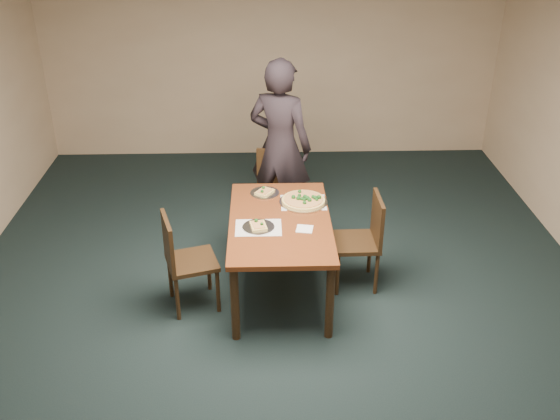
{
  "coord_description": "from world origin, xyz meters",
  "views": [
    {
      "loc": [
        -0.13,
        -4.16,
        3.44
      ],
      "look_at": [
        0.02,
        0.67,
        0.85
      ],
      "focal_mm": 40.0,
      "sensor_mm": 36.0,
      "label": 1
    }
  ],
  "objects_px": {
    "diner": "(280,146)",
    "slice_plate_far": "(265,192)",
    "dining_table": "(280,229)",
    "chair_far": "(274,188)",
    "chair_left": "(183,257)",
    "chair_right": "(364,236)",
    "pizza_pan": "(304,200)",
    "slice_plate_near": "(258,226)"
  },
  "relations": [
    {
      "from": "dining_table",
      "to": "chair_left",
      "type": "bearing_deg",
      "value": -165.65
    },
    {
      "from": "dining_table",
      "to": "diner",
      "type": "distance_m",
      "value": 1.28
    },
    {
      "from": "chair_right",
      "to": "slice_plate_far",
      "type": "distance_m",
      "value": 1.04
    },
    {
      "from": "chair_far",
      "to": "slice_plate_far",
      "type": "bearing_deg",
      "value": -86.08
    },
    {
      "from": "chair_left",
      "to": "pizza_pan",
      "type": "relative_size",
      "value": 2.03
    },
    {
      "from": "diner",
      "to": "slice_plate_far",
      "type": "distance_m",
      "value": 0.76
    },
    {
      "from": "diner",
      "to": "slice_plate_far",
      "type": "xyz_separation_m",
      "value": [
        -0.17,
        -0.72,
        -0.18
      ]
    },
    {
      "from": "slice_plate_far",
      "to": "chair_right",
      "type": "bearing_deg",
      "value": -25.7
    },
    {
      "from": "chair_right",
      "to": "chair_left",
      "type": "bearing_deg",
      "value": -80.3
    },
    {
      "from": "diner",
      "to": "chair_left",
      "type": "bearing_deg",
      "value": 83.05
    },
    {
      "from": "dining_table",
      "to": "chair_far",
      "type": "distance_m",
      "value": 1.13
    },
    {
      "from": "slice_plate_far",
      "to": "pizza_pan",
      "type": "bearing_deg",
      "value": -29.12
    },
    {
      "from": "chair_far",
      "to": "pizza_pan",
      "type": "bearing_deg",
      "value": -58.0
    },
    {
      "from": "chair_right",
      "to": "slice_plate_near",
      "type": "distance_m",
      "value": 1.03
    },
    {
      "from": "chair_left",
      "to": "slice_plate_near",
      "type": "distance_m",
      "value": 0.71
    },
    {
      "from": "chair_far",
      "to": "chair_right",
      "type": "bearing_deg",
      "value": -38.04
    },
    {
      "from": "chair_left",
      "to": "slice_plate_far",
      "type": "xyz_separation_m",
      "value": [
        0.72,
        0.75,
        0.25
      ]
    },
    {
      "from": "chair_far",
      "to": "slice_plate_near",
      "type": "distance_m",
      "value": 1.29
    },
    {
      "from": "dining_table",
      "to": "chair_far",
      "type": "relative_size",
      "value": 1.65
    },
    {
      "from": "slice_plate_near",
      "to": "slice_plate_far",
      "type": "relative_size",
      "value": 1.0
    },
    {
      "from": "dining_table",
      "to": "slice_plate_near",
      "type": "height_order",
      "value": "slice_plate_near"
    },
    {
      "from": "chair_right",
      "to": "pizza_pan",
      "type": "bearing_deg",
      "value": -114.34
    },
    {
      "from": "dining_table",
      "to": "slice_plate_far",
      "type": "relative_size",
      "value": 5.36
    },
    {
      "from": "chair_right",
      "to": "chair_far",
      "type": "bearing_deg",
      "value": -142.73
    },
    {
      "from": "chair_right",
      "to": "diner",
      "type": "height_order",
      "value": "diner"
    },
    {
      "from": "pizza_pan",
      "to": "chair_far",
      "type": "bearing_deg",
      "value": 108.34
    },
    {
      "from": "pizza_pan",
      "to": "slice_plate_far",
      "type": "distance_m",
      "value": 0.42
    },
    {
      "from": "pizza_pan",
      "to": "slice_plate_near",
      "type": "distance_m",
      "value": 0.62
    },
    {
      "from": "chair_far",
      "to": "chair_left",
      "type": "height_order",
      "value": "same"
    },
    {
      "from": "diner",
      "to": "chair_far",
      "type": "bearing_deg",
      "value": 86.43
    },
    {
      "from": "pizza_pan",
      "to": "dining_table",
      "type": "bearing_deg",
      "value": -125.2
    },
    {
      "from": "chair_far",
      "to": "slice_plate_far",
      "type": "height_order",
      "value": "chair_far"
    },
    {
      "from": "slice_plate_near",
      "to": "chair_far",
      "type": "bearing_deg",
      "value": 82.68
    },
    {
      "from": "chair_far",
      "to": "diner",
      "type": "bearing_deg",
      "value": 75.68
    },
    {
      "from": "pizza_pan",
      "to": "slice_plate_far",
      "type": "bearing_deg",
      "value": 150.88
    },
    {
      "from": "diner",
      "to": "slice_plate_far",
      "type": "height_order",
      "value": "diner"
    },
    {
      "from": "chair_right",
      "to": "pizza_pan",
      "type": "distance_m",
      "value": 0.65
    },
    {
      "from": "pizza_pan",
      "to": "diner",
      "type": "bearing_deg",
      "value": 101.84
    },
    {
      "from": "slice_plate_far",
      "to": "chair_far",
      "type": "bearing_deg",
      "value": 80.26
    },
    {
      "from": "chair_right",
      "to": "dining_table",
      "type": "bearing_deg",
      "value": -84.37
    },
    {
      "from": "chair_far",
      "to": "slice_plate_near",
      "type": "bearing_deg",
      "value": -83.65
    },
    {
      "from": "chair_right",
      "to": "diner",
      "type": "distance_m",
      "value": 1.44
    }
  ]
}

